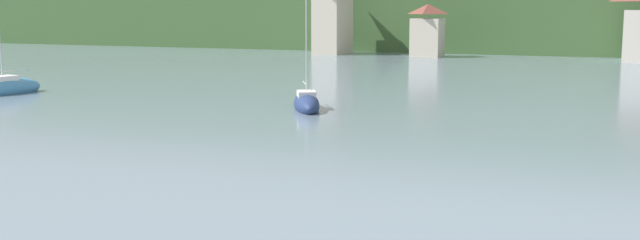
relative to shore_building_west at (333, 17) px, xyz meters
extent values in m
ellipsoid|color=#264223|center=(-12.09, 47.02, 0.77)|extent=(246.40, 38.96, 38.19)
cube|color=#BCB29E|center=(0.00, 0.00, -0.68)|extent=(3.22, 5.45, 7.46)
cube|color=#BCB29E|center=(11.94, -1.13, -2.26)|extent=(3.26, 3.19, 4.30)
pyramid|color=brown|center=(11.94, -1.13, 0.92)|extent=(3.42, 3.34, 1.11)
ellipsoid|color=navy|center=(17.46, -47.11, -4.14)|extent=(3.50, 4.88, 1.22)
cylinder|color=#B7B7BC|center=(17.46, -47.11, -0.85)|extent=(0.06, 0.06, 5.90)
cylinder|color=#ADADB2|center=(16.94, -46.18, -3.10)|extent=(1.08, 1.90, 0.05)
cube|color=silver|center=(17.46, -47.11, -3.61)|extent=(1.48, 1.63, 0.39)
ellipsoid|color=teal|center=(-3.29, -48.04, -4.09)|extent=(2.62, 5.68, 1.46)
cylinder|color=#ADADB2|center=(-3.12, -46.98, -2.97)|extent=(0.40, 2.14, 0.06)
cube|color=silver|center=(-3.29, -48.04, -3.46)|extent=(1.42, 1.85, 0.44)
camera|label=1|loc=(33.85, -84.06, 1.01)|focal=42.26mm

